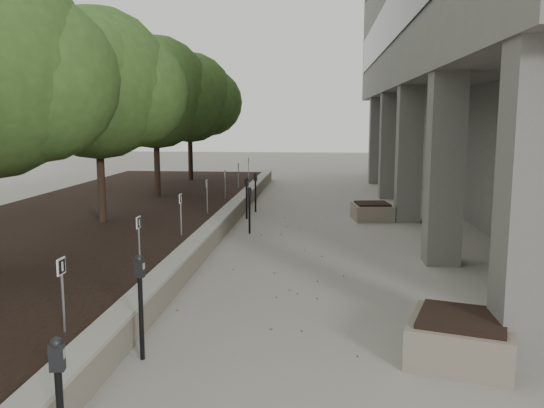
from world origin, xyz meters
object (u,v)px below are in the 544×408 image
at_px(parking_meter_3, 249,210).
at_px(parking_meter_5, 247,198).
at_px(crabapple_tree_5, 190,117).
at_px(crabapple_tree_3, 98,116).
at_px(parking_meter_4, 256,192).
at_px(crabapple_tree_4, 156,116).
at_px(planter_front, 461,338).
at_px(parking_meter_2, 141,308).
at_px(planter_back, 372,211).

height_order(parking_meter_3, parking_meter_5, parking_meter_5).
xyz_separation_m(crabapple_tree_5, parking_meter_5, (3.38, -7.07, -2.48)).
bearing_deg(crabapple_tree_3, parking_meter_4, 50.69).
relative_size(crabapple_tree_5, parking_meter_3, 4.32).
height_order(crabapple_tree_4, parking_meter_3, crabapple_tree_4).
height_order(parking_meter_5, planter_front, parking_meter_5).
relative_size(parking_meter_3, parking_meter_5, 0.99).
distance_m(crabapple_tree_3, planter_front, 10.61).
height_order(parking_meter_4, planter_front, parking_meter_4).
relative_size(parking_meter_2, parking_meter_5, 1.08).
bearing_deg(planter_front, parking_meter_4, 109.40).
relative_size(crabapple_tree_5, planter_back, 4.78).
bearing_deg(planter_back, parking_meter_4, 162.68).
bearing_deg(parking_meter_4, crabapple_tree_4, 173.34).
bearing_deg(parking_meter_5, parking_meter_2, -77.16).
relative_size(parking_meter_2, parking_meter_3, 1.09).
height_order(crabapple_tree_5, parking_meter_5, crabapple_tree_5).
height_order(crabapple_tree_5, planter_back, crabapple_tree_5).
height_order(crabapple_tree_4, parking_meter_5, crabapple_tree_4).
bearing_deg(parking_meter_5, planter_back, 15.43).
distance_m(parking_meter_2, parking_meter_5, 10.27).
height_order(parking_meter_2, parking_meter_4, parking_meter_2).
bearing_deg(crabapple_tree_4, planter_back, -14.72).
xyz_separation_m(crabapple_tree_4, planter_front, (7.46, -12.00, -2.82)).
bearing_deg(crabapple_tree_5, parking_meter_3, -67.97).
bearing_deg(parking_meter_5, planter_front, -54.90).
bearing_deg(crabapple_tree_3, planter_front, -43.19).
bearing_deg(crabapple_tree_5, crabapple_tree_3, -90.00).
height_order(crabapple_tree_5, parking_meter_4, crabapple_tree_5).
relative_size(parking_meter_2, planter_front, 1.09).
bearing_deg(parking_meter_4, crabapple_tree_5, 126.57).
relative_size(crabapple_tree_4, parking_meter_3, 4.32).
height_order(parking_meter_4, parking_meter_5, parking_meter_4).
height_order(crabapple_tree_3, crabapple_tree_4, same).
bearing_deg(crabapple_tree_3, crabapple_tree_5, 90.00).
bearing_deg(parking_meter_4, parking_meter_2, -85.26).
bearing_deg(parking_meter_2, parking_meter_5, 96.16).
relative_size(parking_meter_3, parking_meter_4, 0.97).
relative_size(parking_meter_3, planter_back, 1.11).
bearing_deg(parking_meter_5, crabapple_tree_5, 128.30).
bearing_deg(crabapple_tree_4, parking_meter_4, -11.90).
relative_size(crabapple_tree_4, parking_meter_4, 4.18).
bearing_deg(crabapple_tree_5, parking_meter_5, -64.47).
height_order(crabapple_tree_3, planter_front, crabapple_tree_3).
relative_size(parking_meter_3, planter_front, 1.00).
bearing_deg(planter_front, planter_back, 91.53).
bearing_deg(planter_front, crabapple_tree_3, 136.81).
relative_size(parking_meter_5, planter_front, 1.01).
relative_size(crabapple_tree_3, planter_back, 4.78).
relative_size(crabapple_tree_5, parking_meter_5, 4.26).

